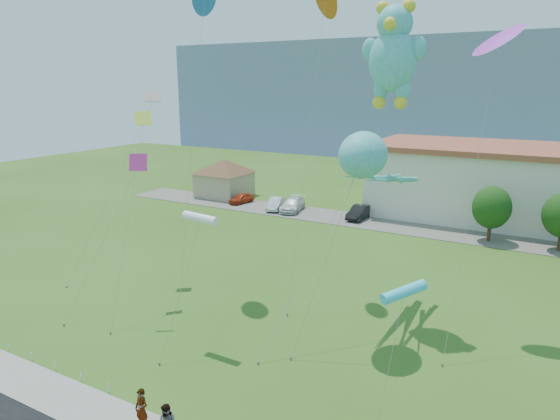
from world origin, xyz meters
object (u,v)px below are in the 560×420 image
object	(u,v)px
pavilion	(224,174)
parked_car_silver	(276,204)
pedestrian_left	(142,409)
parked_car_black	(359,212)
parked_car_white	(292,205)
octopus_kite	(370,165)
parked_car_red	(242,198)
teddy_bear_kite	(393,53)

from	to	relation	value
pavilion	parked_car_silver	world-z (taller)	pavilion
pavilion	pedestrian_left	world-z (taller)	pavilion
pedestrian_left	parked_car_silver	distance (m)	40.01
pedestrian_left	parked_car_black	xyz separation A→B (m)	(-4.29, 38.16, -0.25)
parked_car_white	octopus_kite	distance (m)	30.94
pedestrian_left	parked_car_white	size ratio (longest dim) A/B	0.37
octopus_kite	parked_car_black	bearing A→B (deg)	111.12
octopus_kite	pavilion	bearing A→B (deg)	138.02
pavilion	parked_car_red	distance (m)	5.54
parked_car_white	octopus_kite	bearing A→B (deg)	-64.72
parked_car_red	parked_car_black	world-z (taller)	parked_car_black
teddy_bear_kite	pedestrian_left	bearing A→B (deg)	-106.74
parked_car_white	octopus_kite	world-z (taller)	octopus_kite
parked_car_red	parked_car_silver	xyz separation A→B (m)	(5.47, -0.80, 0.08)
parked_car_silver	teddy_bear_kite	xyz separation A→B (m)	(19.70, -20.22, 15.84)
teddy_bear_kite	parked_car_white	bearing A→B (deg)	130.52
parked_car_silver	parked_car_white	world-z (taller)	parked_car_white
parked_car_red	parked_car_silver	bearing A→B (deg)	3.15
teddy_bear_kite	parked_car_red	bearing A→B (deg)	140.15
parked_car_red	parked_car_white	size ratio (longest dim) A/B	0.71
parked_car_white	parked_car_black	size ratio (longest dim) A/B	1.16
octopus_kite	parked_car_red	bearing A→B (deg)	136.19
parked_car_white	parked_car_black	bearing A→B (deg)	-7.88
pavilion	parked_car_silver	bearing A→B (deg)	-18.26
parked_car_red	octopus_kite	distance (m)	36.06
pavilion	parked_car_black	distance (m)	20.41
parked_car_black	octopus_kite	world-z (taller)	octopus_kite
pedestrian_left	parked_car_red	xyz separation A→B (m)	(-20.05, 38.06, -0.37)
parked_car_black	teddy_bear_kite	bearing A→B (deg)	-65.43
parked_car_silver	parked_car_black	bearing A→B (deg)	-11.07
pedestrian_left	parked_car_silver	xyz separation A→B (m)	(-14.58, 37.26, -0.29)
parked_car_silver	parked_car_white	bearing A→B (deg)	-4.75
parked_car_black	octopus_kite	size ratio (longest dim) A/B	0.37
pedestrian_left	octopus_kite	distance (m)	17.47
pedestrian_left	parked_car_black	world-z (taller)	pedestrian_left
parked_car_silver	parked_car_white	xyz separation A→B (m)	(2.07, 0.41, 0.05)
pedestrian_left	parked_car_silver	size ratio (longest dim) A/B	0.44
pavilion	pedestrian_left	bearing A→B (deg)	-58.91
pedestrian_left	parked_car_silver	world-z (taller)	pedestrian_left
parked_car_black	parked_car_silver	bearing A→B (deg)	-174.47
pedestrian_left	pavilion	bearing A→B (deg)	123.74
parked_car_white	octopus_kite	xyz separation A→B (m)	(17.55, -23.69, 9.40)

